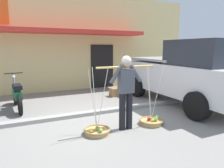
{
  "coord_description": "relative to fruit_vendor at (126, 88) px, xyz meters",
  "views": [
    {
      "loc": [
        -1.8,
        -4.59,
        1.87
      ],
      "look_at": [
        0.59,
        0.6,
        0.85
      ],
      "focal_mm": 32.82,
      "sensor_mm": 36.0,
      "label": 1
    }
  ],
  "objects": [
    {
      "name": "motorcycle_second_in_row",
      "position": [
        -2.27,
        2.71,
        -0.52
      ],
      "size": [
        0.54,
        1.82,
        1.09
      ],
      "color": "black",
      "rests_on": "ground"
    },
    {
      "name": "fruit_vendor",
      "position": [
        0.0,
        0.0,
        0.0
      ],
      "size": [
        1.42,
        0.22,
        1.7
      ],
      "color": "black",
      "rests_on": "ground"
    },
    {
      "name": "fruit_basket_right_side",
      "position": [
        -0.71,
        0.0,
        -0.9
      ],
      "size": [
        0.59,
        0.59,
        1.45
      ],
      "color": "tan",
      "rests_on": "ground"
    },
    {
      "name": "sidewalk_curb",
      "position": [
        -0.38,
        1.31,
        -0.93
      ],
      "size": [
        20.0,
        0.24,
        0.1
      ],
      "primitive_type": "cube",
      "color": "gray",
      "rests_on": "ground"
    },
    {
      "name": "parked_truck",
      "position": [
        2.91,
        1.07,
        0.06
      ],
      "size": [
        2.17,
        4.73,
        2.1
      ],
      "color": "silver",
      "rests_on": "ground"
    },
    {
      "name": "fruit_basket_left_side",
      "position": [
        0.72,
        -0.01,
        -0.9
      ],
      "size": [
        0.59,
        0.59,
        1.45
      ],
      "color": "tan",
      "rests_on": "ground"
    },
    {
      "name": "storefront_building",
      "position": [
        -0.53,
        7.44,
        1.13
      ],
      "size": [
        13.0,
        6.0,
        4.2
      ],
      "color": "#DBC684",
      "rests_on": "ground"
    },
    {
      "name": "wooden_crate",
      "position": [
        1.22,
        3.04,
        -0.82
      ],
      "size": [
        0.44,
        0.36,
        0.32
      ],
      "primitive_type": "cube",
      "color": "olive",
      "rests_on": "ground"
    },
    {
      "name": "ground_plane",
      "position": [
        -0.38,
        0.61,
        -0.98
      ],
      "size": [
        90.0,
        90.0,
        0.0
      ],
      "primitive_type": "plane",
      "color": "gray"
    }
  ]
}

